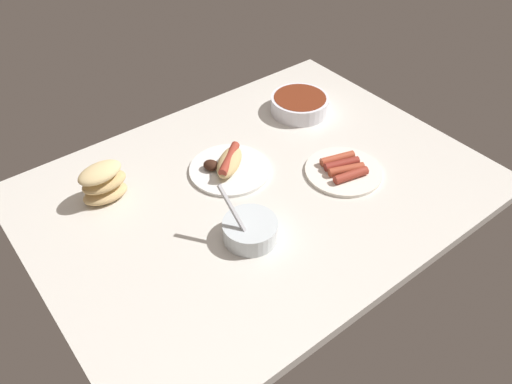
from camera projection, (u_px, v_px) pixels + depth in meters
ground_plane at (259, 190)px, 139.68cm from camera, size 120.00×90.00×3.00cm
bowl_coleslaw at (250, 229)px, 122.72cm from camera, size 13.51×13.85×14.72cm
bread_stack at (103, 183)px, 131.43cm from camera, size 12.80×8.55×10.80cm
bowl_chili at (300, 104)px, 163.97cm from camera, size 18.56×18.56×5.35cm
plate_sausages at (344, 170)px, 142.16cm from camera, size 21.43×21.43×3.38cm
plate_hotdog_assembled at (229, 166)px, 142.21cm from camera, size 22.72×22.72×5.61cm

